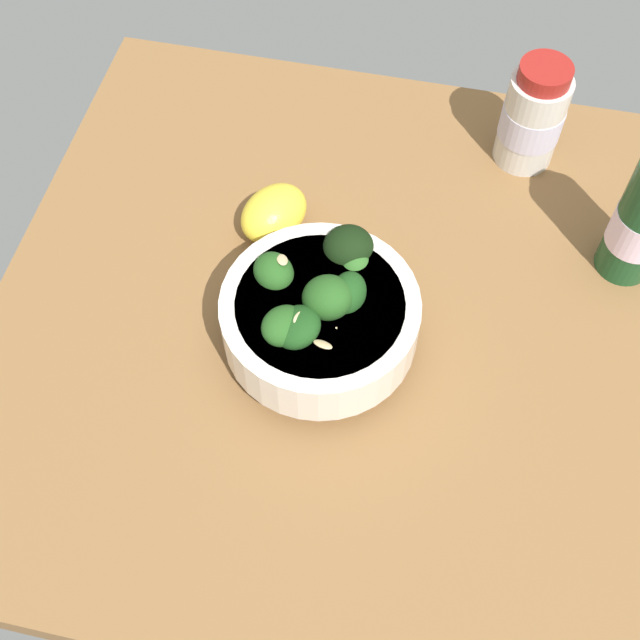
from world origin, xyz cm
name	(u,v)px	position (x,y,z in cm)	size (l,w,h in cm)	color
ground_plane	(340,325)	(0.00, 0.00, -1.85)	(65.72, 65.72, 3.71)	brown
bowl_of_broccoli	(320,315)	(-1.25, -3.24, 4.58)	(17.47, 18.44, 10.31)	silver
lemon_wedge	(274,213)	(-8.43, 8.60, 2.45)	(7.39, 5.53, 4.90)	yellow
bottle_short	(533,117)	(14.97, 23.88, 5.61)	(6.34, 6.34, 12.04)	beige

